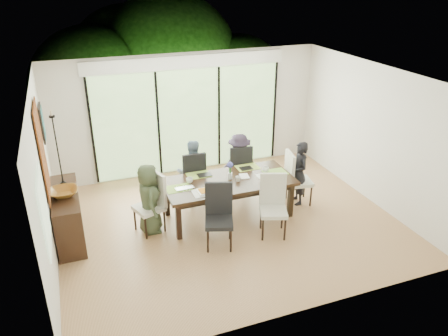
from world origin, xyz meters
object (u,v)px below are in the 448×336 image
object	(u,v)px
cup_c	(266,169)
person_right_end	(299,173)
chair_right_end	(300,178)
cup_b	(238,179)
table_top	(228,182)
cup_a	(189,180)
chair_near_left	(219,218)
bowl	(64,192)
chair_left_end	(148,204)
chair_far_right	(239,168)
laptop	(185,189)
sideboard	(68,215)
chair_far_left	(192,175)
vase	(230,176)
person_far_right	(239,164)
chair_near_right	(274,207)
person_far_left	(192,171)
person_left_end	(149,199)

from	to	relation	value
cup_c	person_right_end	bearing A→B (deg)	-8.37
chair_right_end	cup_b	bearing A→B (deg)	104.20
table_top	cup_a	bearing A→B (deg)	167.91
chair_near_left	cup_a	world-z (taller)	chair_near_left
cup_b	bowl	xyz separation A→B (m)	(-2.99, 0.29, 0.13)
chair_left_end	cup_c	world-z (taller)	chair_left_end
bowl	chair_far_right	bearing A→B (deg)	11.07
laptop	sideboard	distance (m)	2.05
chair_far_right	person_right_end	distance (m)	1.26
chair_far_left	vase	size ratio (longest dim) A/B	9.17
person_right_end	cup_b	size ratio (longest dim) A/B	12.90
chair_near_left	cup_b	size ratio (longest dim) A/B	11.00
chair_left_end	cup_b	world-z (taller)	chair_left_end
person_right_end	cup_c	bearing A→B (deg)	-91.81
chair_right_end	chair_near_left	xyz separation A→B (m)	(-2.00, -0.87, 0.00)
person_far_right	cup_b	world-z (taller)	person_far_right
vase	laptop	size ratio (longest dim) A/B	0.36
chair_near_right	cup_b	xyz separation A→B (m)	(-0.35, 0.77, 0.25)
chair_far_right	cup_b	world-z (taller)	chair_far_right
chair_near_right	sideboard	bearing A→B (deg)	-179.18
person_far_left	chair_near_right	bearing A→B (deg)	118.58
cup_c	table_top	bearing A→B (deg)	-172.87
chair_far_left	cup_a	size ratio (longest dim) A/B	8.87
chair_far_right	person_far_left	bearing A→B (deg)	10.71
chair_near_right	laptop	distance (m)	1.57
laptop	sideboard	size ratio (longest dim) A/B	0.21
chair_far_left	vase	world-z (taller)	chair_far_left
person_far_right	cup_b	distance (m)	1.02
person_far_right	cup_a	bearing A→B (deg)	32.48
chair_right_end	chair_far_left	size ratio (longest dim) A/B	1.00
chair_right_end	person_right_end	size ratio (longest dim) A/B	0.85
chair_near_right	cup_b	size ratio (longest dim) A/B	11.00
cup_b	sideboard	size ratio (longest dim) A/B	0.06
table_top	chair_far_right	distance (m)	1.03
chair_right_end	cup_c	world-z (taller)	chair_right_end
chair_near_right	person_left_end	xyz separation A→B (m)	(-1.98, 0.87, 0.09)
chair_left_end	table_top	bearing A→B (deg)	71.25
chair_far_left	cup_c	size ratio (longest dim) A/B	8.87
chair_left_end	cup_b	xyz separation A→B (m)	(1.65, -0.10, 0.25)
chair_near_left	laptop	size ratio (longest dim) A/B	3.33
person_right_end	person_far_right	distance (m)	1.25
table_top	person_far_right	xyz separation A→B (m)	(0.55, 0.83, -0.07)
table_top	cup_c	xyz separation A→B (m)	(0.80, 0.10, 0.08)
chair_right_end	person_far_left	world-z (taller)	person_far_left
chair_far_left	bowl	size ratio (longest dim) A/B	2.38
chair_right_end	table_top	bearing A→B (deg)	99.97
table_top	chair_left_end	xyz separation A→B (m)	(-1.50, 0.00, -0.17)
person_left_end	person_far_right	distance (m)	2.19
table_top	cup_b	distance (m)	0.20
person_far_left	cup_c	distance (m)	1.46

